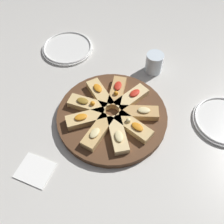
{
  "coord_description": "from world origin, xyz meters",
  "views": [
    {
      "loc": [
        0.24,
        -0.49,
        0.79
      ],
      "look_at": [
        0.0,
        0.0,
        0.04
      ],
      "focal_mm": 42.0,
      "sensor_mm": 36.0,
      "label": 1
    }
  ],
  "objects_px": {
    "plate_left": "(68,48)",
    "water_glass": "(154,63)",
    "plate_right": "(224,121)",
    "serving_board": "(112,116)",
    "napkin_stack": "(35,170)"
  },
  "relations": [
    {
      "from": "plate_left",
      "to": "water_glass",
      "type": "height_order",
      "value": "water_glass"
    },
    {
      "from": "plate_right",
      "to": "water_glass",
      "type": "bearing_deg",
      "value": 158.22
    },
    {
      "from": "serving_board",
      "to": "napkin_stack",
      "type": "height_order",
      "value": "serving_board"
    },
    {
      "from": "serving_board",
      "to": "napkin_stack",
      "type": "xyz_separation_m",
      "value": [
        -0.13,
        -0.29,
        -0.01
      ]
    },
    {
      "from": "serving_board",
      "to": "water_glass",
      "type": "xyz_separation_m",
      "value": [
        0.04,
        0.29,
        0.03
      ]
    },
    {
      "from": "plate_left",
      "to": "plate_right",
      "type": "relative_size",
      "value": 1.03
    },
    {
      "from": "serving_board",
      "to": "plate_left",
      "type": "xyz_separation_m",
      "value": [
        -0.35,
        0.25,
        -0.0
      ]
    },
    {
      "from": "water_glass",
      "to": "napkin_stack",
      "type": "xyz_separation_m",
      "value": [
        -0.17,
        -0.59,
        -0.04
      ]
    },
    {
      "from": "plate_right",
      "to": "napkin_stack",
      "type": "distance_m",
      "value": 0.67
    },
    {
      "from": "water_glass",
      "to": "napkin_stack",
      "type": "height_order",
      "value": "water_glass"
    },
    {
      "from": "serving_board",
      "to": "water_glass",
      "type": "height_order",
      "value": "water_glass"
    },
    {
      "from": "plate_left",
      "to": "napkin_stack",
      "type": "height_order",
      "value": "plate_left"
    },
    {
      "from": "plate_left",
      "to": "napkin_stack",
      "type": "relative_size",
      "value": 2.07
    },
    {
      "from": "napkin_stack",
      "to": "water_glass",
      "type": "bearing_deg",
      "value": 73.67
    },
    {
      "from": "plate_right",
      "to": "napkin_stack",
      "type": "xyz_separation_m",
      "value": [
        -0.49,
        -0.46,
        -0.0
      ]
    }
  ]
}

